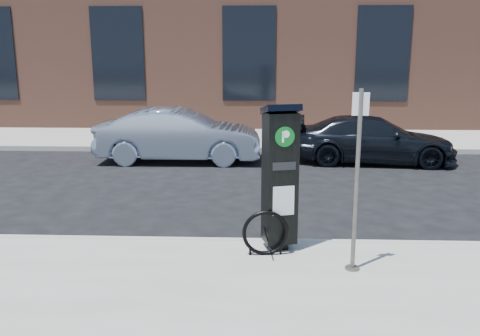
{
  "coord_description": "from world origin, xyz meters",
  "views": [
    {
      "loc": [
        0.45,
        -7.61,
        3.03
      ],
      "look_at": [
        0.12,
        0.5,
        1.19
      ],
      "focal_mm": 38.0,
      "sensor_mm": 36.0,
      "label": 1
    }
  ],
  "objects_px": {
    "parking_kiosk": "(280,176)",
    "car_silver": "(179,135)",
    "sign_pole": "(357,183)",
    "car_dark": "(373,140)",
    "bike_rack": "(266,233)"
  },
  "relations": [
    {
      "from": "sign_pole",
      "to": "car_dark",
      "type": "xyz_separation_m",
      "value": [
        1.91,
        7.75,
        -0.71
      ]
    },
    {
      "from": "sign_pole",
      "to": "car_dark",
      "type": "bearing_deg",
      "value": 74.9
    },
    {
      "from": "sign_pole",
      "to": "car_silver",
      "type": "height_order",
      "value": "sign_pole"
    },
    {
      "from": "sign_pole",
      "to": "car_dark",
      "type": "height_order",
      "value": "sign_pole"
    },
    {
      "from": "car_dark",
      "to": "sign_pole",
      "type": "bearing_deg",
      "value": 170.95
    },
    {
      "from": "parking_kiosk",
      "to": "car_dark",
      "type": "height_order",
      "value": "parking_kiosk"
    },
    {
      "from": "parking_kiosk",
      "to": "car_silver",
      "type": "bearing_deg",
      "value": 95.77
    },
    {
      "from": "parking_kiosk",
      "to": "bike_rack",
      "type": "height_order",
      "value": "parking_kiosk"
    },
    {
      "from": "bike_rack",
      "to": "car_dark",
      "type": "distance_m",
      "value": 7.92
    },
    {
      "from": "sign_pole",
      "to": "car_silver",
      "type": "distance_m",
      "value": 8.47
    },
    {
      "from": "sign_pole",
      "to": "bike_rack",
      "type": "relative_size",
      "value": 3.58
    },
    {
      "from": "parking_kiosk",
      "to": "sign_pole",
      "type": "relative_size",
      "value": 0.9
    },
    {
      "from": "parking_kiosk",
      "to": "sign_pole",
      "type": "bearing_deg",
      "value": -51.95
    },
    {
      "from": "parking_kiosk",
      "to": "car_silver",
      "type": "xyz_separation_m",
      "value": [
        -2.6,
        6.91,
        -0.52
      ]
    },
    {
      "from": "parking_kiosk",
      "to": "car_dark",
      "type": "distance_m",
      "value": 7.61
    }
  ]
}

